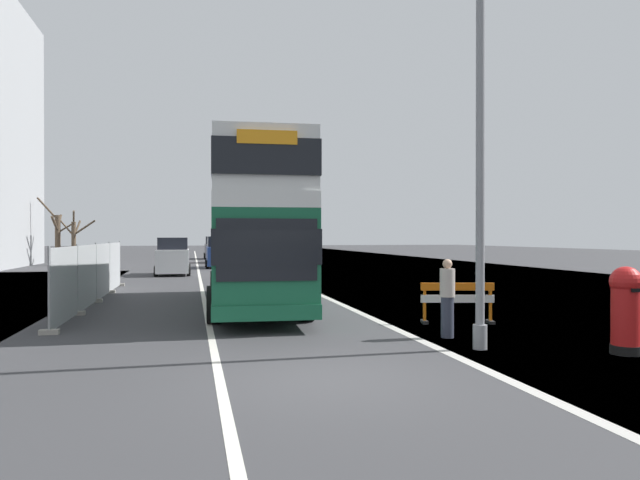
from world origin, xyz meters
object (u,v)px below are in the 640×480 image
Objects in this scene: car_receding_far at (226,251)px; pedestrian_at_kerb at (447,298)px; red_pillar_postbox at (626,306)px; roadworks_barrier at (457,298)px; double_decker_bus at (253,226)px; lamppost_foreground at (480,136)px; car_receding_mid at (219,253)px; car_oncoming_near at (173,257)px; car_far_side at (214,248)px.

pedestrian_at_kerb is at bearing -86.02° from car_receding_far.
pedestrian_at_kerb reaches higher than red_pillar_postbox.
double_decker_bus is at bearing 135.39° from roadworks_barrier.
red_pillar_postbox is at bearing -22.79° from lamppost_foreground.
double_decker_bus is at bearing -90.06° from car_receding_mid.
double_decker_bus reaches higher than roadworks_barrier.
car_far_side is (3.35, 24.66, 0.02)m from car_oncoming_near.
car_far_side is at bearing 95.67° from roadworks_barrier.
car_oncoming_near is (-7.95, 21.63, 0.37)m from roadworks_barrier.
roadworks_barrier is 0.47× the size of car_oncoming_near.
roadworks_barrier is at bearing -84.01° from car_receding_far.
double_decker_bus reaches higher than car_oncoming_near.
roadworks_barrier is 2.28m from pedestrian_at_kerb.
red_pillar_postbox is 4.64m from roadworks_barrier.
car_receding_mid reaches higher than pedestrian_at_kerb.
car_oncoming_near is 1.00× the size of car_receding_mid.
red_pillar_postbox is at bearing -70.20° from car_oncoming_near.
roadworks_barrier is 37.58m from car_receding_far.
car_receding_far is at bearing -85.70° from car_far_side.
car_receding_mid reaches higher than red_pillar_postbox.
car_oncoming_near is at bearing 110.17° from roadworks_barrier.
car_receding_far is 0.88× the size of car_far_side.
car_far_side is at bearing 89.08° from car_receding_mid.
car_oncoming_near reaches higher than pedestrian_at_kerb.
red_pillar_postbox is at bearing -55.60° from double_decker_bus.
pedestrian_at_kerb is at bearing -85.96° from car_far_side.
car_oncoming_near reaches higher than red_pillar_postbox.
car_oncoming_near is 16.24m from car_receding_far.
double_decker_bus is at bearing -79.70° from car_oncoming_near.
car_receding_far is at bearing 95.99° from roadworks_barrier.
pedestrian_at_kerb is (3.68, -31.08, -0.17)m from car_receding_mid.
double_decker_bus reaches higher than red_pillar_postbox.
red_pillar_postbox is (2.54, -1.07, -3.41)m from lamppost_foreground.
lamppost_foreground is at bearing -86.05° from car_receding_far.
pedestrian_at_kerb is (2.74, -39.31, -0.14)m from car_receding_far.
red_pillar_postbox is 0.89× the size of roadworks_barrier.
car_far_side is (-3.48, 49.63, -3.27)m from lamppost_foreground.
double_decker_bus is 7.14m from roadworks_barrier.
car_receding_mid is 31.30m from pedestrian_at_kerb.
car_far_side is (-4.59, 46.30, 0.39)m from roadworks_barrier.
car_far_side is (0.30, 41.47, -1.55)m from double_decker_bus.
car_far_side is at bearing 94.01° from lamppost_foreground.
roadworks_barrier is at bearing -44.61° from double_decker_bus.
car_far_side reaches higher than pedestrian_at_kerb.
double_decker_bus is 2.55× the size of car_far_side.
car_receding_far is at bearing 88.29° from double_decker_bus.
double_decker_bus reaches higher than car_receding_far.
lamppost_foreground reaches higher than red_pillar_postbox.
car_far_side is 48.36m from pedestrian_at_kerb.
lamppost_foreground is 5.14× the size of pedestrian_at_kerb.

